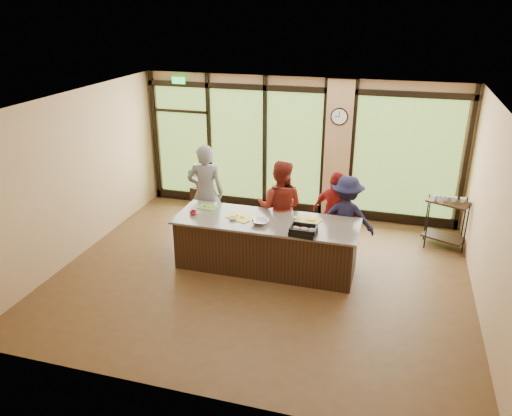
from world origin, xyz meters
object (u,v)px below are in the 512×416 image
Objects in this scene: island_base at (266,245)px; roasting_pan at (303,233)px; flower_stand at (202,202)px; cook_left at (206,193)px; bar_cart at (447,217)px; cook_right at (346,218)px.

island_base is 7.42× the size of roasting_pan.
island_base is 2.62m from flower_stand.
bar_cart is (4.55, 0.92, -0.35)m from cook_left.
island_base is at bearing 136.16° from cook_left.
roasting_pan is at bearing 136.64° from cook_left.
cook_right is (1.29, 0.77, 0.35)m from island_base.
cook_right is 3.40m from flower_stand.
island_base is 4.27× the size of flower_stand.
cook_left is 2.50m from roasting_pan.
roasting_pan is 3.23m from bar_cart.
flower_stand is (-1.93, 1.77, -0.08)m from island_base.
cook_left is at bearing 155.81° from roasting_pan.
cook_left is at bearing 0.28° from cook_right.
cook_right is 1.31m from roasting_pan.
cook_right is 2.19× the size of flower_stand.
cook_left is 4.66m from bar_cart.
cook_right reaches higher than island_base.
cook_right is 2.07m from bar_cart.
flower_stand is at bearing 137.55° from island_base.
bar_cart is at bearing 177.75° from cook_left.
cook_left reaches higher than cook_right.
bar_cart is (1.81, 0.99, -0.17)m from cook_right.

